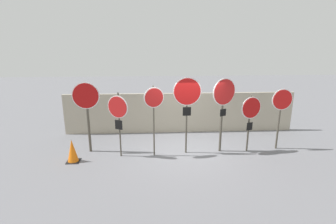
{
  "coord_description": "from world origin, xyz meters",
  "views": [
    {
      "loc": [
        -1.13,
        -8.61,
        3.86
      ],
      "look_at": [
        -0.64,
        0.0,
        1.46
      ],
      "focal_mm": 28.0,
      "sensor_mm": 36.0,
      "label": 1
    }
  ],
  "objects_px": {
    "stop_sign_4": "(223,100)",
    "stop_sign_5": "(251,112)",
    "stop_sign_3": "(187,97)",
    "stop_sign_6": "(281,105)",
    "stop_sign_0": "(86,104)",
    "stop_sign_1": "(118,111)",
    "stop_sign_2": "(154,103)",
    "traffic_cone_0": "(72,151)"
  },
  "relations": [
    {
      "from": "stop_sign_3",
      "to": "stop_sign_4",
      "type": "relative_size",
      "value": 1.02
    },
    {
      "from": "stop_sign_3",
      "to": "stop_sign_2",
      "type": "bearing_deg",
      "value": -173.27
    },
    {
      "from": "stop_sign_3",
      "to": "stop_sign_5",
      "type": "xyz_separation_m",
      "value": [
        2.21,
        0.03,
        -0.57
      ]
    },
    {
      "from": "stop_sign_6",
      "to": "stop_sign_3",
      "type": "bearing_deg",
      "value": 178.98
    },
    {
      "from": "stop_sign_0",
      "to": "traffic_cone_0",
      "type": "height_order",
      "value": "stop_sign_0"
    },
    {
      "from": "stop_sign_0",
      "to": "stop_sign_1",
      "type": "xyz_separation_m",
      "value": [
        1.11,
        -0.45,
        -0.17
      ]
    },
    {
      "from": "traffic_cone_0",
      "to": "stop_sign_1",
      "type": "bearing_deg",
      "value": 11.4
    },
    {
      "from": "stop_sign_0",
      "to": "stop_sign_2",
      "type": "height_order",
      "value": "stop_sign_0"
    },
    {
      "from": "stop_sign_2",
      "to": "stop_sign_4",
      "type": "bearing_deg",
      "value": -13.07
    },
    {
      "from": "stop_sign_0",
      "to": "stop_sign_3",
      "type": "distance_m",
      "value": 3.41
    },
    {
      "from": "stop_sign_2",
      "to": "stop_sign_6",
      "type": "height_order",
      "value": "stop_sign_2"
    },
    {
      "from": "stop_sign_0",
      "to": "stop_sign_4",
      "type": "bearing_deg",
      "value": -5.24
    },
    {
      "from": "stop_sign_0",
      "to": "traffic_cone_0",
      "type": "relative_size",
      "value": 3.29
    },
    {
      "from": "stop_sign_3",
      "to": "stop_sign_6",
      "type": "bearing_deg",
      "value": 1.76
    },
    {
      "from": "stop_sign_0",
      "to": "stop_sign_4",
      "type": "xyz_separation_m",
      "value": [
        4.63,
        -0.24,
        0.11
      ]
    },
    {
      "from": "stop_sign_5",
      "to": "stop_sign_6",
      "type": "bearing_deg",
      "value": -9.35
    },
    {
      "from": "stop_sign_6",
      "to": "stop_sign_1",
      "type": "bearing_deg",
      "value": 179.26
    },
    {
      "from": "stop_sign_0",
      "to": "stop_sign_3",
      "type": "height_order",
      "value": "stop_sign_3"
    },
    {
      "from": "stop_sign_4",
      "to": "traffic_cone_0",
      "type": "height_order",
      "value": "stop_sign_4"
    },
    {
      "from": "stop_sign_2",
      "to": "stop_sign_3",
      "type": "xyz_separation_m",
      "value": [
        1.1,
        0.16,
        0.17
      ]
    },
    {
      "from": "stop_sign_5",
      "to": "stop_sign_1",
      "type": "bearing_deg",
      "value": 165.64
    },
    {
      "from": "stop_sign_2",
      "to": "stop_sign_4",
      "type": "distance_m",
      "value": 2.36
    },
    {
      "from": "stop_sign_1",
      "to": "stop_sign_5",
      "type": "height_order",
      "value": "stop_sign_1"
    },
    {
      "from": "stop_sign_0",
      "to": "stop_sign_6",
      "type": "xyz_separation_m",
      "value": [
        6.73,
        -0.13,
        -0.12
      ]
    },
    {
      "from": "stop_sign_3",
      "to": "traffic_cone_0",
      "type": "distance_m",
      "value": 4.13
    },
    {
      "from": "stop_sign_1",
      "to": "stop_sign_5",
      "type": "relative_size",
      "value": 1.09
    },
    {
      "from": "stop_sign_4",
      "to": "stop_sign_6",
      "type": "height_order",
      "value": "stop_sign_4"
    },
    {
      "from": "stop_sign_4",
      "to": "stop_sign_6",
      "type": "xyz_separation_m",
      "value": [
        2.1,
        0.11,
        -0.24
      ]
    },
    {
      "from": "stop_sign_0",
      "to": "stop_sign_5",
      "type": "height_order",
      "value": "stop_sign_0"
    },
    {
      "from": "stop_sign_5",
      "to": "stop_sign_0",
      "type": "bearing_deg",
      "value": 160.57
    },
    {
      "from": "stop_sign_4",
      "to": "stop_sign_5",
      "type": "relative_size",
      "value": 1.3
    },
    {
      "from": "stop_sign_5",
      "to": "traffic_cone_0",
      "type": "height_order",
      "value": "stop_sign_5"
    },
    {
      "from": "stop_sign_1",
      "to": "stop_sign_2",
      "type": "xyz_separation_m",
      "value": [
        1.17,
        -0.01,
        0.25
      ]
    },
    {
      "from": "stop_sign_0",
      "to": "stop_sign_1",
      "type": "distance_m",
      "value": 1.21
    },
    {
      "from": "stop_sign_3",
      "to": "stop_sign_4",
      "type": "xyz_separation_m",
      "value": [
        1.25,
        0.07,
        -0.14
      ]
    },
    {
      "from": "stop_sign_2",
      "to": "stop_sign_3",
      "type": "relative_size",
      "value": 0.91
    },
    {
      "from": "stop_sign_1",
      "to": "stop_sign_2",
      "type": "bearing_deg",
      "value": 26.1
    },
    {
      "from": "stop_sign_4",
      "to": "stop_sign_6",
      "type": "distance_m",
      "value": 2.11
    },
    {
      "from": "stop_sign_3",
      "to": "stop_sign_6",
      "type": "height_order",
      "value": "stop_sign_3"
    },
    {
      "from": "stop_sign_0",
      "to": "stop_sign_6",
      "type": "relative_size",
      "value": 1.12
    },
    {
      "from": "stop_sign_3",
      "to": "traffic_cone_0",
      "type": "relative_size",
      "value": 3.52
    },
    {
      "from": "traffic_cone_0",
      "to": "stop_sign_5",
      "type": "bearing_deg",
      "value": 4.59
    }
  ]
}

